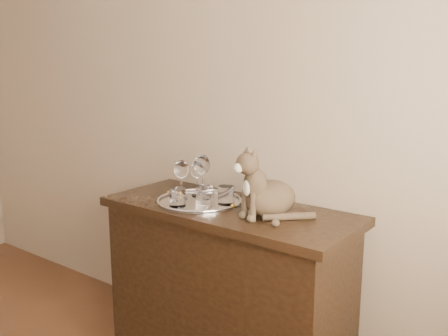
# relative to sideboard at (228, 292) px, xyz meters

# --- Properties ---
(wall_back) EXTENTS (4.00, 0.10, 2.70)m
(wall_back) POSITION_rel_sideboard_xyz_m (-0.60, 0.31, 0.93)
(wall_back) COLOR #BEA88E
(wall_back) RESTS_ON ground
(sideboard) EXTENTS (1.20, 0.50, 0.85)m
(sideboard) POSITION_rel_sideboard_xyz_m (0.00, 0.00, 0.00)
(sideboard) COLOR black
(sideboard) RESTS_ON ground
(tray) EXTENTS (0.40, 0.40, 0.01)m
(tray) POSITION_rel_sideboard_xyz_m (-0.15, -0.03, 0.43)
(tray) COLOR silver
(tray) RESTS_ON sideboard
(wine_glass_a) EXTENTS (0.06, 0.06, 0.17)m
(wine_glass_a) POSITION_rel_sideboard_xyz_m (-0.22, 0.04, 0.52)
(wine_glass_a) COLOR silver
(wine_glass_a) RESTS_ON tray
(wine_glass_b) EXTENTS (0.08, 0.08, 0.21)m
(wine_glass_b) POSITION_rel_sideboard_xyz_m (-0.19, 0.04, 0.54)
(wine_glass_b) COLOR silver
(wine_glass_b) RESTS_ON tray
(wine_glass_c) EXTENTS (0.07, 0.07, 0.19)m
(wine_glass_c) POSITION_rel_sideboard_xyz_m (-0.24, -0.04, 0.53)
(wine_glass_c) COLOR silver
(wine_glass_c) RESTS_ON tray
(tumbler_a) EXTENTS (0.08, 0.08, 0.09)m
(tumbler_a) POSITION_rel_sideboard_xyz_m (-0.07, -0.08, 0.48)
(tumbler_a) COLOR white
(tumbler_a) RESTS_ON tray
(tumbler_b) EXTENTS (0.08, 0.08, 0.08)m
(tumbler_b) POSITION_rel_sideboard_xyz_m (-0.17, -0.16, 0.48)
(tumbler_b) COLOR silver
(tumbler_b) RESTS_ON tray
(tumbler_c) EXTENTS (0.08, 0.08, 0.09)m
(tumbler_c) POSITION_rel_sideboard_xyz_m (-0.02, 0.01, 0.48)
(tumbler_c) COLOR silver
(tumbler_c) RESTS_ON tray
(cat) EXTENTS (0.39, 0.38, 0.31)m
(cat) POSITION_rel_sideboard_xyz_m (0.22, 0.00, 0.58)
(cat) COLOR brown
(cat) RESTS_ON sideboard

